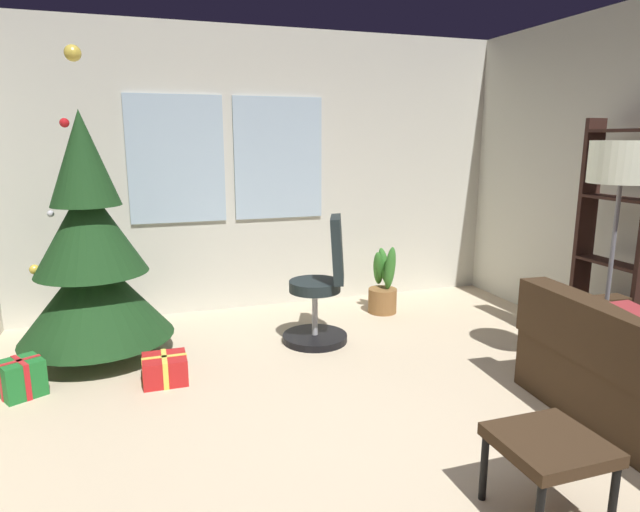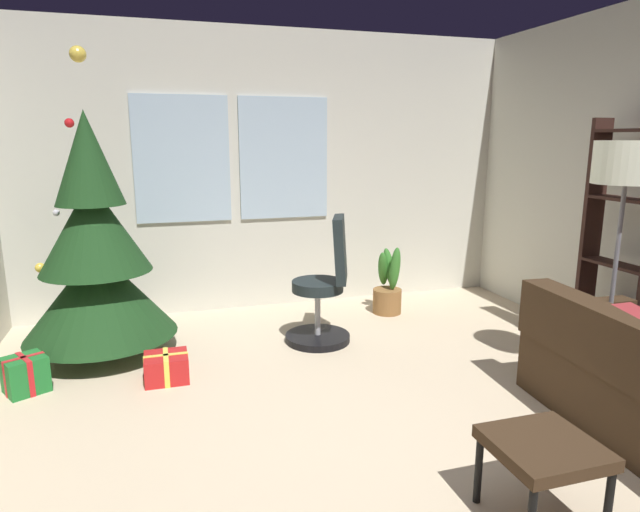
# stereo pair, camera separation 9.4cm
# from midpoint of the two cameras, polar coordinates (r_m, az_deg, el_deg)

# --- Properties ---
(ground_plane) EXTENTS (4.99, 6.23, 0.10)m
(ground_plane) POSITION_cam_midpoint_polar(r_m,az_deg,el_deg) (3.12, 7.85, -22.49)
(ground_plane) COLOR beige
(wall_back_with_windows) EXTENTS (4.99, 0.12, 2.78)m
(wall_back_with_windows) POSITION_cam_midpoint_polar(r_m,az_deg,el_deg) (5.58, -6.42, 8.81)
(wall_back_with_windows) COLOR beige
(wall_back_with_windows) RESTS_ON ground_plane
(footstool) EXTENTS (0.46, 0.44, 0.40)m
(footstool) POSITION_cam_midpoint_polar(r_m,az_deg,el_deg) (2.79, 22.02, -18.33)
(footstool) COLOR #392718
(footstool) RESTS_ON ground_plane
(holiday_tree) EXTENTS (1.19, 1.19, 2.39)m
(holiday_tree) POSITION_cam_midpoint_polar(r_m,az_deg,el_deg) (4.61, -23.47, -0.31)
(holiday_tree) COLOR #4C331E
(holiday_tree) RESTS_ON ground_plane
(gift_box_red) EXTENTS (0.31, 0.30, 0.20)m
(gift_box_red) POSITION_cam_midpoint_polar(r_m,az_deg,el_deg) (4.15, -16.65, -11.34)
(gift_box_red) COLOR red
(gift_box_red) RESTS_ON ground_plane
(gift_box_green) EXTENTS (0.34, 0.33, 0.26)m
(gift_box_green) POSITION_cam_midpoint_polar(r_m,az_deg,el_deg) (4.32, -29.48, -11.12)
(gift_box_green) COLOR #1E722D
(gift_box_green) RESTS_ON ground_plane
(office_chair) EXTENTS (0.58, 0.56, 1.09)m
(office_chair) POSITION_cam_midpoint_polar(r_m,az_deg,el_deg) (4.62, -0.39, -3.93)
(office_chair) COLOR black
(office_chair) RESTS_ON ground_plane
(bookshelf) EXTENTS (0.18, 0.64, 1.88)m
(bookshelf) POSITION_cam_midpoint_polar(r_m,az_deg,el_deg) (4.81, 28.01, 0.10)
(bookshelf) COLOR #311B16
(bookshelf) RESTS_ON ground_plane
(floor_lamp) EXTENTS (0.43, 0.43, 1.71)m
(floor_lamp) POSITION_cam_midpoint_polar(r_m,az_deg,el_deg) (4.14, 28.58, 7.49)
(floor_lamp) COLOR slate
(floor_lamp) RESTS_ON ground_plane
(potted_plant) EXTENTS (0.29, 0.34, 0.69)m
(potted_plant) POSITION_cam_midpoint_polar(r_m,az_deg,el_deg) (5.50, 6.18, -3.39)
(potted_plant) COLOR brown
(potted_plant) RESTS_ON ground_plane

